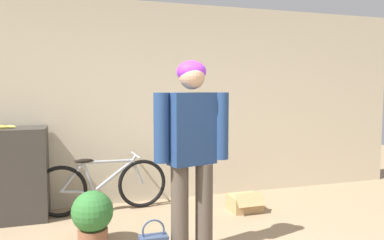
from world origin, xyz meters
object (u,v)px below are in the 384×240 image
at_px(potted_plant, 93,216).
at_px(banana, 0,127).
at_px(bicycle, 103,185).
at_px(cardboard_box, 245,203).
at_px(person, 192,144).

bearing_deg(potted_plant, banana, 134.47).
bearing_deg(bicycle, cardboard_box, -19.96).
bearing_deg(cardboard_box, potted_plant, -164.74).
height_order(banana, cardboard_box, banana).
relative_size(banana, potted_plant, 0.61).
relative_size(person, potted_plant, 3.27).
xyz_separation_m(bicycle, banana, (-1.08, -0.03, 0.74)).
bearing_deg(banana, person, -39.35).
bearing_deg(person, potted_plant, 134.71).
bearing_deg(banana, potted_plant, -45.53).
distance_m(cardboard_box, potted_plant, 1.90).
relative_size(bicycle, potted_plant, 2.98).
height_order(person, potted_plant, person).
bearing_deg(bicycle, potted_plant, -104.24).
bearing_deg(cardboard_box, person, -134.89).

